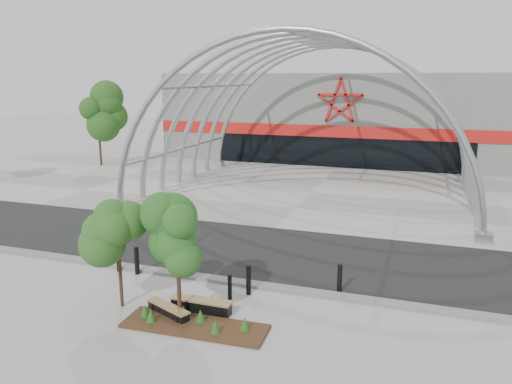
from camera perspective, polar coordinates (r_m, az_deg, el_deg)
The scene contains 17 objects.
ground at distance 19.77m, azimuth -3.82°, elevation -9.86°, with size 140.00×140.00×0.00m, color #9F9E99.
road at distance 22.81m, azimuth -0.41°, elevation -6.62°, with size 140.00×7.00×0.02m, color black.
forecourt at distance 33.92m, azimuth 6.32°, elevation -0.10°, with size 60.00×17.00×0.04m, color gray.
kerb at distance 19.54m, azimuth -4.11°, elevation -9.97°, with size 60.00×0.50×0.12m, color slate.
arena_building at distance 50.86m, azimuth 10.96°, elevation 8.63°, with size 34.00×15.24×8.00m.
vault_canopy at distance 33.92m, azimuth 6.32°, elevation -0.11°, with size 20.80×15.80×20.36m.
planting_bed at distance 16.34m, azimuth -7.20°, elevation -14.67°, with size 4.67×1.61×0.49m.
street_tree_0 at distance 17.21m, azimuth -15.55°, elevation -4.40°, with size 1.63×1.63×3.71m.
street_tree_1 at distance 15.90m, azimuth -9.04°, elevation -4.57°, with size 1.72×1.72×4.06m.
bench_0 at distance 17.05m, azimuth -9.99°, elevation -13.26°, with size 1.83×1.10×0.38m.
bench_1 at distance 17.20m, azimuth -6.28°, elevation -12.78°, with size 2.12×0.48×0.44m.
bollard_0 at distance 21.04m, azimuth -15.46°, elevation -7.45°, with size 0.16×0.16×0.98m, color black.
bollard_1 at distance 20.52m, azimuth -13.48°, elevation -7.61°, with size 0.18×0.18×1.14m, color black.
bollard_2 at distance 17.90m, azimuth -3.01°, elevation -10.78°, with size 0.15×0.15×0.92m, color black.
bollard_3 at distance 18.22m, azimuth -0.86°, elevation -10.00°, with size 0.18×0.18×1.11m, color black.
bollard_4 at distance 18.57m, azimuth 9.53°, elevation -9.75°, with size 0.18×0.18×1.10m, color black.
bg_tree_0 at distance 45.79m, azimuth -17.64°, elevation 8.62°, with size 3.00×3.00×6.45m.
Camera 1 is at (7.13, -16.77, 7.68)m, focal length 35.00 mm.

